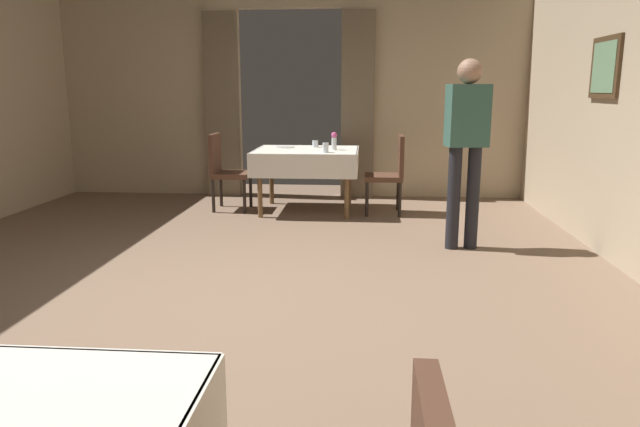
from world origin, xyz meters
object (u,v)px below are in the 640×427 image
at_px(flower_vase_mid, 334,140).
at_px(glass_mid_c, 315,144).
at_px(plate_mid_b, 285,147).
at_px(person_waiter_by_doorway, 466,138).
at_px(chair_mid_left, 225,168).
at_px(chair_mid_right, 390,171).
at_px(dining_table_mid, 307,157).
at_px(glass_mid_d, 326,148).

height_order(flower_vase_mid, glass_mid_c, flower_vase_mid).
xyz_separation_m(plate_mid_b, person_waiter_by_doorway, (1.90, -1.79, 0.27)).
height_order(chair_mid_left, chair_mid_right, same).
xyz_separation_m(flower_vase_mid, plate_mid_b, (-0.62, 0.23, -0.11)).
xyz_separation_m(dining_table_mid, glass_mid_d, (0.25, -0.33, 0.15)).
relative_size(chair_mid_right, glass_mid_d, 8.27).
bearing_deg(plate_mid_b, chair_mid_left, -163.91).
bearing_deg(plate_mid_b, person_waiter_by_doorway, -43.40).
bearing_deg(glass_mid_c, chair_mid_left, -165.66).
bearing_deg(flower_vase_mid, chair_mid_right, -4.29).
xyz_separation_m(chair_mid_right, person_waiter_by_doorway, (0.61, -1.51, 0.51)).
bearing_deg(flower_vase_mid, glass_mid_c, 129.61).
distance_m(chair_mid_left, plate_mid_b, 0.78).
relative_size(chair_mid_right, flower_vase_mid, 4.43).
bearing_deg(dining_table_mid, plate_mid_b, 144.11).
distance_m(plate_mid_b, glass_mid_c, 0.37).
relative_size(chair_mid_right, person_waiter_by_doorway, 0.54).
bearing_deg(person_waiter_by_doorway, chair_mid_left, 148.74).
bearing_deg(dining_table_mid, glass_mid_c, 73.94).
relative_size(flower_vase_mid, glass_mid_c, 2.52).
relative_size(chair_mid_left, glass_mid_d, 8.27).
xyz_separation_m(chair_mid_right, flower_vase_mid, (-0.67, 0.05, 0.35)).
bearing_deg(glass_mid_c, glass_mid_d, -74.28).
distance_m(flower_vase_mid, glass_mid_d, 0.32).
relative_size(chair_mid_left, glass_mid_c, 11.16).
bearing_deg(person_waiter_by_doorway, flower_vase_mid, 129.36).
bearing_deg(dining_table_mid, chair_mid_left, 179.99).
distance_m(glass_mid_d, person_waiter_by_doorway, 1.86).
bearing_deg(glass_mid_d, flower_vase_mid, 75.53).
bearing_deg(chair_mid_right, dining_table_mid, 175.58).
relative_size(dining_table_mid, person_waiter_by_doorway, 0.72).
relative_size(chair_mid_left, person_waiter_by_doorway, 0.54).
relative_size(plate_mid_b, glass_mid_d, 2.02).
bearing_deg(chair_mid_right, person_waiter_by_doorway, -68.08).
distance_m(dining_table_mid, glass_mid_c, 0.32).
bearing_deg(flower_vase_mid, glass_mid_d, -104.47).
height_order(chair_mid_right, flower_vase_mid, flower_vase_mid).
xyz_separation_m(chair_mid_left, glass_mid_d, (1.25, -0.33, 0.29)).
bearing_deg(glass_mid_d, glass_mid_c, 105.72).
height_order(flower_vase_mid, plate_mid_b, flower_vase_mid).
bearing_deg(chair_mid_left, person_waiter_by_doorway, -31.26).
xyz_separation_m(flower_vase_mid, person_waiter_by_doorway, (1.28, -1.56, 0.16)).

